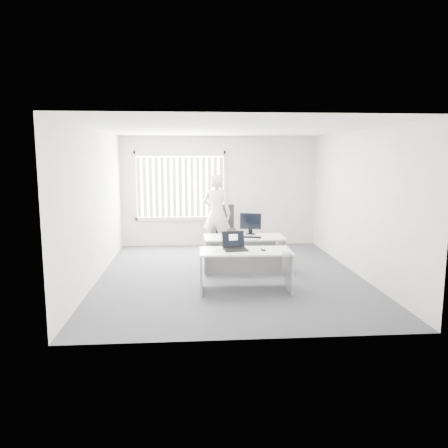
{
  "coord_description": "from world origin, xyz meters",
  "views": [
    {
      "loc": [
        -0.75,
        -8.19,
        2.29
      ],
      "look_at": [
        -0.1,
        0.15,
        0.99
      ],
      "focal_mm": 35.0,
      "sensor_mm": 36.0,
      "label": 1
    }
  ],
  "objects": [
    {
      "name": "paper_sheet",
      "position": [
        0.5,
        -1.06,
        0.71
      ],
      "size": [
        0.39,
        0.35,
        0.0
      ],
      "primitive_type": "cube",
      "rotation": [
        0.0,
        0.0,
        0.46
      ],
      "color": "white",
      "rests_on": "desk_near"
    },
    {
      "name": "mouse",
      "position": [
        0.47,
        -1.02,
        0.73
      ],
      "size": [
        0.07,
        0.1,
        0.04
      ],
      "primitive_type": null,
      "rotation": [
        0.0,
        0.0,
        0.17
      ],
      "color": "silver",
      "rests_on": "paper_sheet"
    },
    {
      "name": "monitor",
      "position": [
        0.46,
        0.5,
        0.94
      ],
      "size": [
        0.45,
        0.23,
        0.43
      ],
      "primitive_type": null,
      "rotation": [
        0.0,
        0.0,
        -0.25
      ],
      "color": "black",
      "rests_on": "desk_far"
    },
    {
      "name": "wall_left",
      "position": [
        -2.5,
        0.0,
        1.4
      ],
      "size": [
        0.02,
        6.0,
        2.8
      ],
      "primitive_type": "cube",
      "color": "beige",
      "rests_on": "ground"
    },
    {
      "name": "ground",
      "position": [
        0.0,
        0.0,
        0.0
      ],
      "size": [
        6.0,
        6.0,
        0.0
      ],
      "primitive_type": "plane",
      "color": "#595962",
      "rests_on": "ground"
    },
    {
      "name": "desk_far",
      "position": [
        0.3,
        0.25,
        0.52
      ],
      "size": [
        1.59,
        0.76,
        0.72
      ],
      "rotation": [
        0.0,
        0.0,
        0.02
      ],
      "color": "white",
      "rests_on": "ground"
    },
    {
      "name": "person",
      "position": [
        -0.13,
        2.06,
        0.95
      ],
      "size": [
        0.81,
        0.69,
        1.89
      ],
      "primitive_type": "imported",
      "rotation": [
        0.0,
        0.0,
        2.73
      ],
      "color": "silver",
      "rests_on": "ground"
    },
    {
      "name": "ceiling",
      "position": [
        0.0,
        0.0,
        2.8
      ],
      "size": [
        5.0,
        6.0,
        0.02
      ],
      "primitive_type": "cube",
      "color": "silver",
      "rests_on": "wall_back"
    },
    {
      "name": "office_chair",
      "position": [
        0.1,
        2.35,
        0.35
      ],
      "size": [
        0.66,
        0.66,
        1.11
      ],
      "rotation": [
        0.0,
        0.0,
        0.04
      ],
      "color": "black",
      "rests_on": "ground"
    },
    {
      "name": "wall_right",
      "position": [
        2.5,
        0.0,
        1.4
      ],
      "size": [
        0.02,
        6.0,
        2.8
      ],
      "primitive_type": "cube",
      "color": "beige",
      "rests_on": "ground"
    },
    {
      "name": "keyboard",
      "position": [
        0.42,
        0.14,
        0.73
      ],
      "size": [
        0.45,
        0.26,
        0.02
      ],
      "primitive_type": "cube",
      "rotation": [
        0.0,
        0.0,
        -0.3
      ],
      "color": "black",
      "rests_on": "desk_far"
    },
    {
      "name": "desk_near",
      "position": [
        0.18,
        -0.98,
        0.51
      ],
      "size": [
        1.57,
        0.77,
        0.71
      ],
      "rotation": [
        0.0,
        0.0,
        -0.02
      ],
      "color": "white",
      "rests_on": "ground"
    },
    {
      "name": "booklet",
      "position": [
        0.83,
        -1.26,
        0.71
      ],
      "size": [
        0.2,
        0.25,
        0.01
      ],
      "primitive_type": "cube",
      "rotation": [
        0.0,
        0.0,
        -0.24
      ],
      "color": "silver",
      "rests_on": "desk_near"
    },
    {
      "name": "blinds",
      "position": [
        -1.0,
        2.9,
        1.52
      ],
      "size": [
        2.2,
        0.1,
        1.5
      ],
      "primitive_type": null,
      "color": "silver",
      "rests_on": "wall_back"
    },
    {
      "name": "window",
      "position": [
        -1.0,
        2.96,
        1.55
      ],
      "size": [
        2.32,
        0.06,
        1.76
      ],
      "primitive_type": "cube",
      "color": "silver",
      "rests_on": "wall_back"
    },
    {
      "name": "wall_front",
      "position": [
        0.0,
        -3.0,
        1.4
      ],
      "size": [
        5.0,
        0.02,
        2.8
      ],
      "primitive_type": "cube",
      "color": "beige",
      "rests_on": "ground"
    },
    {
      "name": "wall_back",
      "position": [
        0.0,
        3.0,
        1.4
      ],
      "size": [
        5.0,
        0.02,
        2.8
      ],
      "primitive_type": "cube",
      "color": "beige",
      "rests_on": "ground"
    },
    {
      "name": "laptop",
      "position": [
        0.01,
        -0.96,
        0.86
      ],
      "size": [
        0.44,
        0.4,
        0.3
      ],
      "primitive_type": null,
      "rotation": [
        0.0,
        0.0,
        0.14
      ],
      "color": "black",
      "rests_on": "desk_near"
    }
  ]
}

